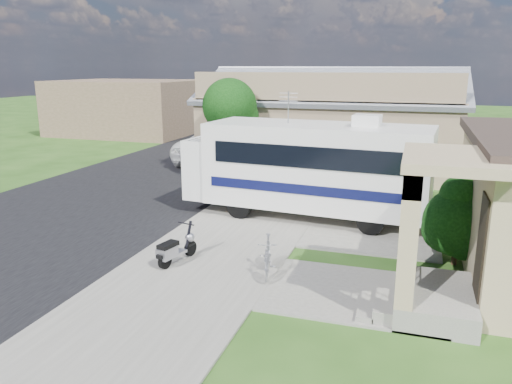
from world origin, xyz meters
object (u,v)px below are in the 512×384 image
(shrub, at_px, (460,219))
(pickup_truck, at_px, (223,145))
(bicycle, at_px, (268,258))
(van, at_px, (252,129))
(garden_hose, at_px, (387,287))
(motorhome, at_px, (308,166))
(scooter, at_px, (175,249))

(shrub, distance_m, pickup_truck, 16.02)
(bicycle, bearing_deg, shrub, 13.04)
(bicycle, bearing_deg, van, 95.76)
(shrub, distance_m, bicycle, 5.12)
(shrub, relative_size, garden_hose, 6.12)
(shrub, height_order, garden_hose, shrub)
(motorhome, bearing_deg, van, 119.42)
(motorhome, relative_size, scooter, 5.65)
(motorhome, distance_m, garden_hose, 6.21)
(garden_hose, bearing_deg, scooter, -178.37)
(scooter, bearing_deg, garden_hose, 14.54)
(motorhome, relative_size, van, 1.29)
(pickup_truck, bearing_deg, motorhome, 133.51)
(pickup_truck, bearing_deg, scooter, 112.95)
(motorhome, relative_size, garden_hose, 21.33)
(scooter, relative_size, van, 0.23)
(scooter, bearing_deg, bicycle, 14.81)
(shrub, distance_m, van, 22.01)
(scooter, distance_m, van, 21.47)
(motorhome, height_order, pickup_truck, motorhome)
(van, bearing_deg, scooter, -82.52)
(scooter, bearing_deg, pickup_truck, 119.32)
(bicycle, bearing_deg, scooter, 168.38)
(pickup_truck, height_order, van, van)
(van, bearing_deg, garden_hose, -69.33)
(bicycle, distance_m, pickup_truck, 15.29)
(van, bearing_deg, pickup_truck, -89.66)
(bicycle, height_order, van, van)
(motorhome, xyz_separation_m, van, (-7.17, 15.61, -0.86))
(motorhome, xyz_separation_m, shrub, (4.65, -2.96, -0.57))
(garden_hose, bearing_deg, bicycle, -178.60)
(pickup_truck, relative_size, van, 0.99)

